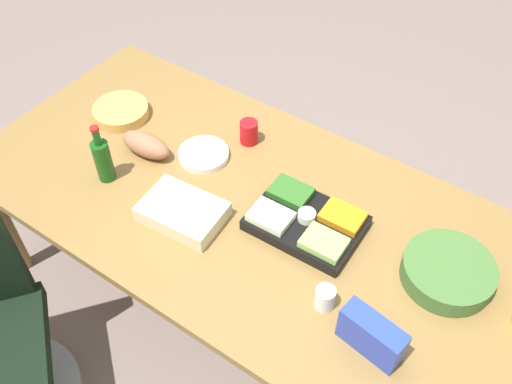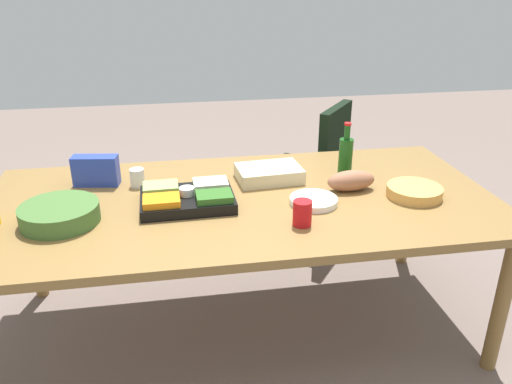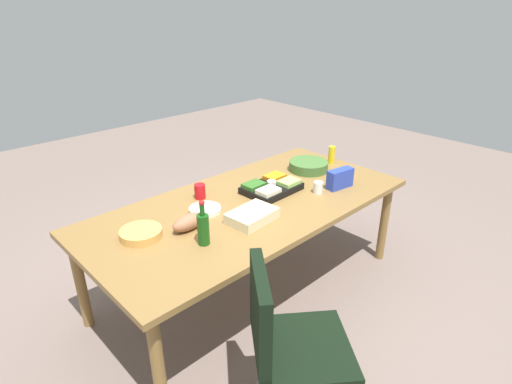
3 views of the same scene
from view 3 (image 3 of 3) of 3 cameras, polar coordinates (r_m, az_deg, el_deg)
The scene contains 14 objects.
ground_plane at distance 3.37m, azimuth -0.73°, elevation -12.96°, with size 10.00×10.00×0.00m, color #77665D.
conference_table at distance 3.00m, azimuth -0.80°, elevation -2.55°, with size 2.40×1.15×0.75m.
office_chair at distance 2.31m, azimuth 5.03°, elevation -22.48°, with size 0.67×0.67×0.94m.
chip_bag_blue at distance 3.25m, azimuth 11.53°, elevation 1.83°, with size 0.22×0.08×0.15m, color #2940B4.
red_solo_cup at distance 3.05m, azimuth -7.76°, elevation 0.09°, with size 0.08×0.08×0.11m, color red.
mustard_bottle at distance 3.74m, azimuth 10.39°, elevation 5.06°, with size 0.06×0.06×0.16m, color yellow.
paper_cup at distance 3.14m, azimuth 8.58°, elevation 0.63°, with size 0.07×0.07×0.09m, color white.
bread_loaf at distance 2.65m, azimuth -9.27°, elevation -4.12°, with size 0.24×0.11×0.10m, color #A16547.
veggie_tray at distance 3.14m, azimuth 2.17°, elevation 0.70°, with size 0.43×0.31×0.09m.
sheet_cake at distance 2.72m, azimuth -0.54°, elevation -3.30°, with size 0.32×0.22×0.07m, color beige.
paper_plate_stack at distance 2.87m, azimuth -7.06°, elevation -2.43°, with size 0.22×0.22×0.03m, color white.
wine_bottle at distance 2.45m, azimuth -7.31°, elevation -4.96°, with size 0.08×0.08×0.28m.
chip_bowl at distance 2.64m, azimuth -15.62°, elevation -5.53°, with size 0.26×0.26×0.05m, color #DCA14E.
salad_bowl at distance 3.56m, azimuth 7.27°, elevation 3.61°, with size 0.33×0.33×0.08m, color #426B30.
Camera 3 is at (1.81, 1.95, 2.06)m, focal length 28.93 mm.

